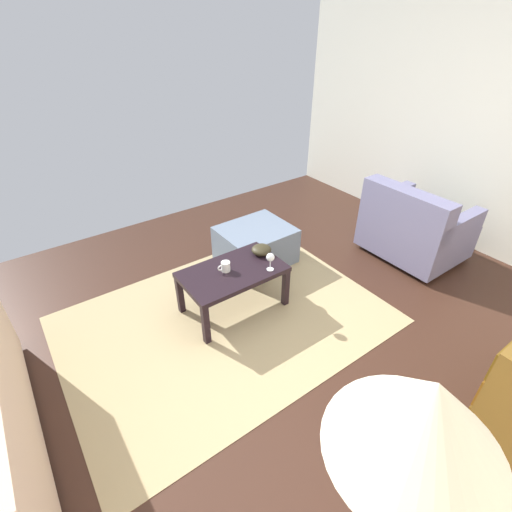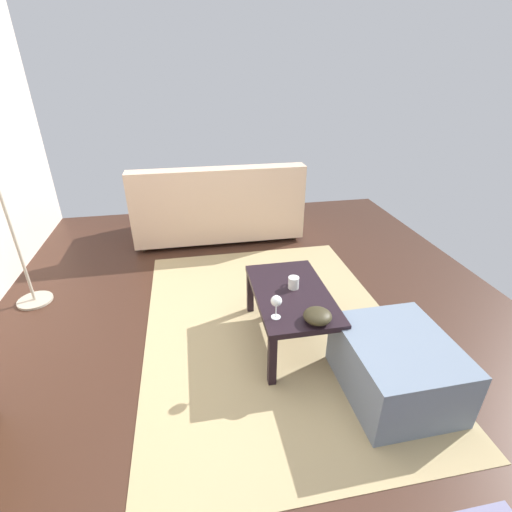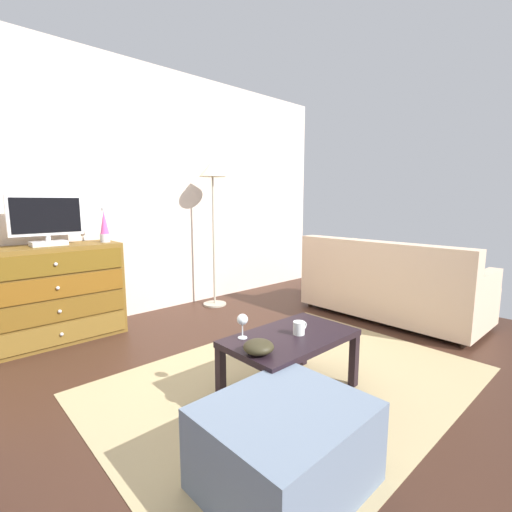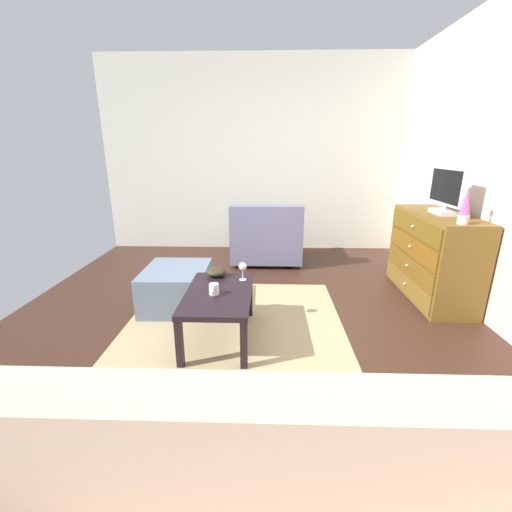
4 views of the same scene
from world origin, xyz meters
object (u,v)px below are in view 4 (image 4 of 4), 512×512
at_px(dresser, 433,256).
at_px(ottoman, 177,287).
at_px(mug, 214,289).
at_px(armchair, 266,238).
at_px(tv, 447,190).
at_px(lava_lamp, 465,207).
at_px(coffee_table, 219,298).
at_px(wine_glass, 243,267).
at_px(bowl_decorative, 216,272).

height_order(dresser, ottoman, dresser).
height_order(mug, armchair, armchair).
bearing_deg(dresser, mug, -65.58).
height_order(tv, armchair, tv).
relative_size(lava_lamp, ottoman, 0.47).
bearing_deg(ottoman, mug, 36.28).
xyz_separation_m(coffee_table, wine_glass, (-0.26, 0.17, 0.17)).
bearing_deg(ottoman, wine_glass, 63.88).
xyz_separation_m(coffee_table, ottoman, (-0.59, -0.50, -0.16)).
height_order(bowl_decorative, armchair, armchair).
bearing_deg(lava_lamp, tv, 171.78).
distance_m(coffee_table, ottoman, 0.79).
bearing_deg(wine_glass, armchair, 173.53).
bearing_deg(lava_lamp, armchair, -133.77).
distance_m(mug, ottoman, 0.84).
distance_m(lava_lamp, mug, 2.18).
xyz_separation_m(wine_glass, mug, (0.31, -0.20, -0.07)).
height_order(coffee_table, ottoman, coffee_table).
relative_size(tv, ottoman, 0.85).
distance_m(lava_lamp, ottoman, 2.66).
bearing_deg(wine_glass, tv, 107.85).
relative_size(dresser, armchair, 1.28).
bearing_deg(armchair, mug, -10.97).
height_order(dresser, tv, tv).
relative_size(tv, coffee_table, 0.69).
bearing_deg(coffee_table, wine_glass, 146.15).
distance_m(tv, mug, 2.40).
relative_size(coffee_table, wine_glass, 5.46).
bearing_deg(mug, coffee_table, 154.19).
bearing_deg(bowl_decorative, ottoman, -119.45).
height_order(dresser, wine_glass, dresser).
xyz_separation_m(tv, armchair, (-1.12, -1.72, -0.77)).
bearing_deg(wine_glass, mug, -32.58).
relative_size(lava_lamp, coffee_table, 0.39).
distance_m(wine_glass, mug, 0.38).
distance_m(coffee_table, wine_glass, 0.36).
distance_m(dresser, coffee_table, 2.25).
bearing_deg(tv, armchair, -122.96).
bearing_deg(dresser, wine_glass, -71.39).
bearing_deg(dresser, coffee_table, -66.53).
height_order(lava_lamp, coffee_table, lava_lamp).
distance_m(tv, coffee_table, 2.39).
relative_size(lava_lamp, mug, 2.89).
xyz_separation_m(tv, ottoman, (0.29, -2.59, -0.91)).
bearing_deg(armchair, dresser, 57.14).
relative_size(tv, lava_lamp, 1.79).
bearing_deg(coffee_table, mug, -25.81).
relative_size(coffee_table, ottoman, 1.22).
bearing_deg(tv, bowl_decorative, -76.14).
bearing_deg(bowl_decorative, wine_glass, 70.38).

